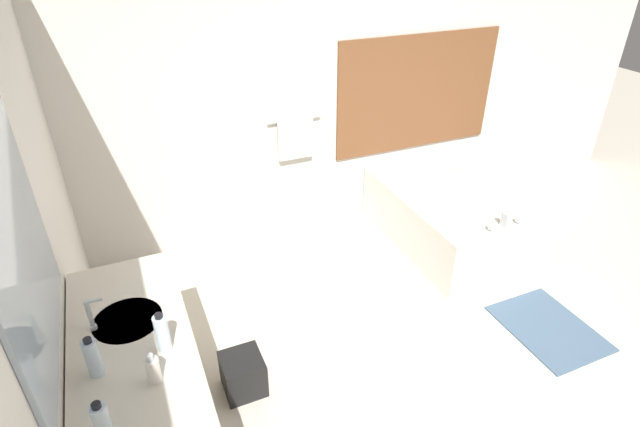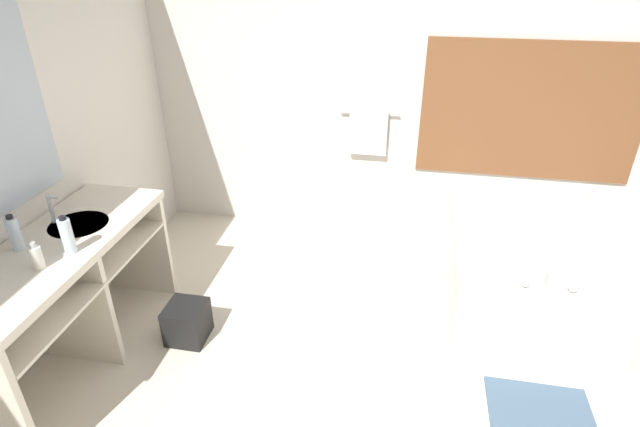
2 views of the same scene
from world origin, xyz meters
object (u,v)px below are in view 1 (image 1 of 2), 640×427
at_px(bathtub, 452,213).
at_px(soap_dispenser, 153,370).
at_px(water_bottle_3, 93,357).
at_px(water_bottle_1, 102,423).
at_px(waste_bin, 243,374).
at_px(water_bottle_2, 162,333).

xyz_separation_m(bathtub, soap_dispenser, (-2.79, -1.48, 0.66)).
bearing_deg(bathtub, water_bottle_3, -156.25).
distance_m(water_bottle_1, waste_bin, 1.34).
distance_m(water_bottle_1, water_bottle_2, 0.49).
bearing_deg(water_bottle_1, water_bottle_3, 93.25).
relative_size(bathtub, soap_dispenser, 9.56).
height_order(water_bottle_1, water_bottle_3, water_bottle_1).
distance_m(bathtub, water_bottle_1, 3.52).
height_order(water_bottle_2, soap_dispenser, water_bottle_2).
bearing_deg(waste_bin, water_bottle_1, -132.98).
xyz_separation_m(bathtub, water_bottle_1, (-3.00, -1.71, 0.70)).
bearing_deg(soap_dispenser, water_bottle_1, -132.99).
distance_m(water_bottle_1, water_bottle_3, 0.38).
distance_m(water_bottle_2, waste_bin, 1.02).
bearing_deg(water_bottle_2, water_bottle_1, -125.47).
bearing_deg(bathtub, waste_bin, -157.60).
xyz_separation_m(water_bottle_2, water_bottle_3, (-0.31, -0.02, -0.01)).
bearing_deg(waste_bin, bathtub, 22.40).
bearing_deg(water_bottle_1, bathtub, 29.63).
bearing_deg(water_bottle_3, soap_dispenser, -31.67).
distance_m(water_bottle_3, waste_bin, 1.18).
relative_size(water_bottle_2, waste_bin, 0.84).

